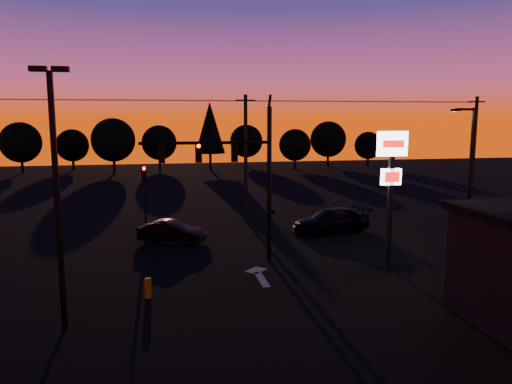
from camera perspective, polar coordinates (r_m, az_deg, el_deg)
ground at (r=22.50m, az=-0.08°, el=-10.83°), size 120.00×120.00×0.00m
lane_arrow at (r=24.14m, az=0.35°, el=-9.45°), size 1.20×3.10×0.01m
traffic_signal_mast at (r=25.26m, az=-2.01°, el=2.81°), size 6.79×0.52×8.58m
secondary_signal at (r=32.66m, az=-12.60°, el=0.28°), size 0.30×0.31×4.35m
parking_lot_light at (r=18.30m, az=-21.88°, el=1.00°), size 1.25×0.30×9.14m
pylon_sign at (r=25.03m, az=15.20°, el=2.41°), size 1.50×0.28×6.80m
streetlight at (r=32.00m, az=23.17°, el=2.43°), size 1.55×0.35×8.00m
utility_pole_1 at (r=35.46m, az=-1.19°, el=3.95°), size 1.40×0.26×9.00m
utility_pole_2 at (r=42.40m, az=23.61°, el=4.00°), size 1.40×0.26×9.00m
power_wires at (r=35.36m, az=-1.21°, el=10.38°), size 36.00×1.22×0.07m
bollard at (r=21.64m, az=-12.24°, el=-10.66°), size 0.28×0.28×0.84m
tree_0 at (r=73.16m, az=-25.31°, el=5.14°), size 5.36×5.36×6.74m
tree_1 at (r=74.91m, az=-20.25°, el=5.02°), size 4.54×4.54×5.71m
tree_2 at (r=69.16m, az=-16.02°, el=5.74°), size 5.77×5.78×7.26m
tree_3 at (r=72.93m, az=-11.01°, el=5.55°), size 4.95×4.95×6.22m
tree_4 at (r=70.20m, az=-5.29°, el=7.34°), size 4.18×4.18×9.50m
tree_5 at (r=76.04m, az=-1.12°, el=5.83°), size 4.95×4.95×6.22m
tree_6 at (r=71.52m, az=4.47°, el=5.38°), size 4.54×4.54×5.71m
tree_7 at (r=76.14m, az=8.26°, el=5.98°), size 5.36×5.36×6.74m
tree_8 at (r=77.44m, az=12.70°, el=5.21°), size 4.12×4.12×5.19m
car_mid at (r=30.30m, az=-9.60°, el=-4.52°), size 4.23×2.93×1.32m
car_right at (r=32.88m, az=8.57°, el=-3.26°), size 5.68×3.42×1.54m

